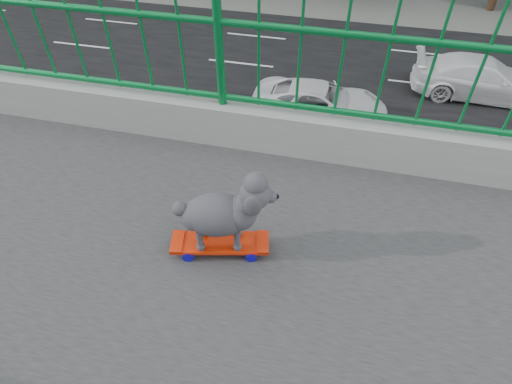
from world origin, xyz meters
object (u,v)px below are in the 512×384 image
at_px(car_3, 481,78).
at_px(poodle, 223,212).
at_px(car_1, 278,150).
at_px(car_0, 479,266).
at_px(car_2, 320,103).
at_px(skateboard, 220,244).

bearing_deg(car_3, poodle, 159.67).
bearing_deg(car_1, poodle, 8.12).
height_order(car_0, car_3, car_0).
bearing_deg(car_2, car_3, -61.69).
relative_size(car_2, car_3, 0.94).
bearing_deg(poodle, car_0, 129.47).
height_order(car_0, car_2, car_0).
relative_size(poodle, car_0, 0.11).
relative_size(skateboard, car_0, 0.12).
relative_size(car_0, car_3, 0.87).
height_order(skateboard, car_1, skateboard).
height_order(skateboard, poodle, poodle).
height_order(car_2, car_3, car_3).
bearing_deg(car_1, car_0, 59.77).
xyz_separation_m(poodle, car_1, (-8.78, -1.25, -6.50)).
bearing_deg(car_2, car_0, -144.56).
relative_size(poodle, car_2, 0.11).
bearing_deg(skateboard, car_1, 174.62).
bearing_deg(poodle, car_1, 174.80).
height_order(car_1, car_3, car_1).
height_order(poodle, car_0, poodle).
xyz_separation_m(poodle, car_0, (-5.58, 4.24, -6.53)).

